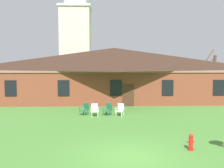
# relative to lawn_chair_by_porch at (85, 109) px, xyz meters

# --- Properties ---
(ground_plane) EXTENTS (200.00, 200.00, 0.00)m
(ground_plane) POSITION_rel_lawn_chair_by_porch_xyz_m (2.66, -9.37, -0.50)
(ground_plane) COLOR #477F33
(brick_building) EXTENTS (25.66, 10.40, 5.82)m
(brick_building) POSITION_rel_lawn_chair_by_porch_xyz_m (2.66, 8.94, 2.46)
(brick_building) COLOR brown
(brick_building) RESTS_ON ground
(dome_tower) EXTENTS (5.18, 5.18, 19.02)m
(dome_tower) POSITION_rel_lawn_chair_by_porch_xyz_m (-3.14, 23.07, 8.19)
(dome_tower) COLOR beige
(dome_tower) RESTS_ON ground
(lawn_chair_by_porch) EXTENTS (0.85, 0.87, 0.96)m
(lawn_chair_by_porch) POSITION_rel_lawn_chair_by_porch_xyz_m (0.00, 0.00, 0.00)
(lawn_chair_by_porch) COLOR #28704C
(lawn_chair_by_porch) RESTS_ON ground
(lawn_chair_near_door) EXTENTS (0.68, 0.71, 0.96)m
(lawn_chair_near_door) POSITION_rel_lawn_chair_by_porch_xyz_m (0.79, -0.45, 0.00)
(lawn_chair_near_door) COLOR silver
(lawn_chair_near_door) RESTS_ON ground
(lawn_chair_left_end) EXTENTS (0.83, 0.86, 0.96)m
(lawn_chair_left_end) POSITION_rel_lawn_chair_by_porch_xyz_m (1.85, -0.13, 0.00)
(lawn_chair_left_end) COLOR #28704C
(lawn_chair_left_end) RESTS_ON ground
(lawn_chair_middle) EXTENTS (0.78, 0.83, 0.96)m
(lawn_chair_middle) POSITION_rel_lawn_chair_by_porch_xyz_m (2.80, -0.39, 0.00)
(lawn_chair_middle) COLOR white
(lawn_chair_middle) RESTS_ON ground
(bare_tree_beside_building) EXTENTS (1.82, 1.66, 5.90)m
(bare_tree_beside_building) POSITION_rel_lawn_chair_by_porch_xyz_m (15.48, 11.96, 2.31)
(bare_tree_beside_building) COLOR brown
(bare_tree_beside_building) RESTS_ON ground
(fire_hydrant) EXTENTS (0.36, 0.28, 0.79)m
(fire_hydrant) POSITION_rel_lawn_chair_by_porch_xyz_m (5.66, -8.55, -0.12)
(fire_hydrant) COLOR red
(fire_hydrant) RESTS_ON ground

